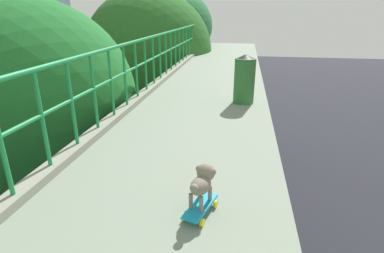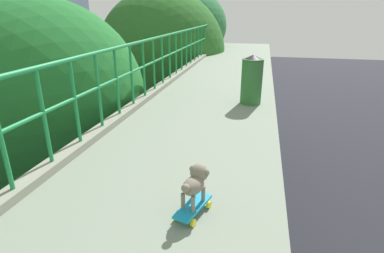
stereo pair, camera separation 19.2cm
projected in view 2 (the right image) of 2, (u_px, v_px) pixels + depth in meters
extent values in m
cylinder|color=#1D8946|center=(1.00, 138.00, 2.76)|extent=(0.04, 0.04, 1.06)
cylinder|color=#1D8946|center=(44.00, 117.00, 3.30)|extent=(0.04, 0.04, 1.06)
cylinder|color=#1D8946|center=(75.00, 102.00, 3.84)|extent=(0.04, 0.04, 1.06)
cylinder|color=#1D8946|center=(99.00, 91.00, 4.38)|extent=(0.04, 0.04, 1.06)
cylinder|color=#1D8946|center=(117.00, 82.00, 4.92)|extent=(0.04, 0.04, 1.06)
cylinder|color=#1D8946|center=(132.00, 75.00, 5.45)|extent=(0.04, 0.04, 1.06)
cylinder|color=#1D8946|center=(144.00, 69.00, 5.99)|extent=(0.04, 0.04, 1.06)
cylinder|color=#1D8946|center=(154.00, 64.00, 6.53)|extent=(0.04, 0.04, 1.06)
cylinder|color=#1D8946|center=(162.00, 60.00, 7.07)|extent=(0.04, 0.04, 1.06)
cylinder|color=#1D8946|center=(170.00, 57.00, 7.61)|extent=(0.04, 0.04, 1.06)
cylinder|color=#1D8946|center=(176.00, 54.00, 8.15)|extent=(0.04, 0.04, 1.06)
cylinder|color=#1D8946|center=(182.00, 51.00, 8.69)|extent=(0.04, 0.04, 1.06)
cylinder|color=#1D8946|center=(186.00, 49.00, 9.23)|extent=(0.04, 0.04, 1.06)
cylinder|color=#1D8946|center=(191.00, 46.00, 9.77)|extent=(0.04, 0.04, 1.06)
cylinder|color=#1D8946|center=(195.00, 45.00, 10.31)|extent=(0.04, 0.04, 1.06)
cylinder|color=#1D8946|center=(198.00, 43.00, 10.84)|extent=(0.04, 0.04, 1.06)
cylinder|color=#1D8946|center=(201.00, 41.00, 11.38)|extent=(0.04, 0.04, 1.06)
cylinder|color=#1D8946|center=(204.00, 40.00, 11.92)|extent=(0.04, 0.04, 1.06)
cylinder|color=#1D8946|center=(207.00, 39.00, 12.46)|extent=(0.04, 0.04, 1.06)
cylinder|color=#1D8946|center=(209.00, 37.00, 13.00)|extent=(0.04, 0.04, 1.06)
cylinder|color=#1D8946|center=(212.00, 36.00, 13.54)|extent=(0.04, 0.04, 1.06)
cylinder|color=#1D8946|center=(214.00, 35.00, 14.08)|extent=(0.04, 0.04, 1.06)
cylinder|color=#1D8946|center=(216.00, 34.00, 14.62)|extent=(0.04, 0.04, 1.06)
cylinder|color=#1D8946|center=(217.00, 34.00, 15.16)|extent=(0.04, 0.04, 1.06)
cylinder|color=#1D8946|center=(219.00, 33.00, 15.70)|extent=(0.04, 0.04, 1.06)
cube|color=navy|center=(94.00, 112.00, 20.29)|extent=(2.53, 11.03, 3.04)
cube|color=black|center=(93.00, 104.00, 20.10)|extent=(2.55, 10.15, 0.70)
cylinder|color=black|center=(135.00, 114.00, 24.03)|extent=(0.28, 0.96, 0.96)
cylinder|color=black|center=(107.00, 112.00, 24.53)|extent=(0.28, 0.96, 0.96)
cylinder|color=black|center=(89.00, 151.00, 17.74)|extent=(0.28, 0.96, 0.96)
cylinder|color=black|center=(52.00, 147.00, 18.24)|extent=(0.28, 0.96, 0.96)
cylinder|color=brown|center=(70.00, 235.00, 8.12)|extent=(0.41, 0.41, 5.04)
ellipsoid|color=#216E2C|center=(46.00, 100.00, 6.80)|extent=(4.36, 4.36, 4.34)
cylinder|color=brown|center=(165.00, 131.00, 15.50)|extent=(0.54, 0.54, 4.70)
ellipsoid|color=#286224|center=(163.00, 53.00, 14.11)|extent=(5.71, 5.71, 5.53)
cylinder|color=#4A3232|center=(175.00, 107.00, 17.42)|extent=(0.56, 0.56, 5.84)
ellipsoid|color=#2C703D|center=(174.00, 26.00, 15.85)|extent=(5.45, 5.45, 4.18)
cube|color=#1695CA|center=(193.00, 206.00, 2.71)|extent=(0.28, 0.48, 0.02)
cylinder|color=yellow|center=(209.00, 205.00, 2.81)|extent=(0.04, 0.07, 0.07)
cylinder|color=yellow|center=(193.00, 199.00, 2.89)|extent=(0.04, 0.07, 0.07)
cylinder|color=yellow|center=(193.00, 223.00, 2.57)|extent=(0.04, 0.07, 0.07)
cylinder|color=yellow|center=(176.00, 217.00, 2.65)|extent=(0.04, 0.07, 0.07)
cylinder|color=gray|center=(203.00, 193.00, 2.75)|extent=(0.04, 0.04, 0.14)
cylinder|color=gray|center=(194.00, 190.00, 2.80)|extent=(0.04, 0.04, 0.14)
cylinder|color=gray|center=(193.00, 204.00, 2.60)|extent=(0.04, 0.04, 0.14)
cylinder|color=gray|center=(183.00, 201.00, 2.65)|extent=(0.04, 0.04, 0.14)
ellipsoid|color=gray|center=(193.00, 185.00, 2.66)|extent=(0.23, 0.29, 0.15)
sphere|color=gray|center=(199.00, 173.00, 2.72)|extent=(0.17, 0.17, 0.17)
ellipsoid|color=slate|center=(203.00, 170.00, 2.78)|extent=(0.08, 0.09, 0.05)
sphere|color=gray|center=(206.00, 172.00, 2.68)|extent=(0.07, 0.07, 0.07)
sphere|color=gray|center=(193.00, 169.00, 2.74)|extent=(0.07, 0.07, 0.07)
sphere|color=gray|center=(186.00, 188.00, 2.53)|extent=(0.07, 0.07, 0.07)
cylinder|color=#2D6830|center=(252.00, 82.00, 5.84)|extent=(0.40, 0.40, 0.86)
cone|color=black|center=(253.00, 57.00, 5.68)|extent=(0.41, 0.41, 0.10)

